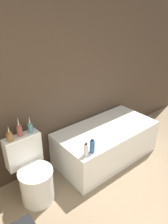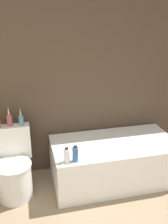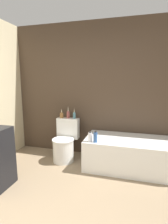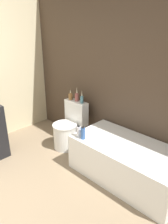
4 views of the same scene
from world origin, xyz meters
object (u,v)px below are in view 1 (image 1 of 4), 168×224
vase_silver (19,130)px  shampoo_bottle_short (92,146)px  bathtub (106,142)px  vase_gold (10,136)px  shampoo_bottle_tall (86,150)px  vase_bronze (30,127)px  toilet (33,175)px

vase_silver → shampoo_bottle_short: bearing=-38.4°
vase_silver → shampoo_bottle_short: size_ratio=1.31×
bathtub → vase_gold: size_ratio=8.09×
vase_gold → shampoo_bottle_short: vase_gold is taller
vase_silver → bathtub: bearing=-10.6°
bathtub → vase_gold: bearing=171.6°
shampoo_bottle_short → shampoo_bottle_tall: bearing=176.0°
shampoo_bottle_tall → bathtub: bearing=24.8°
vase_silver → shampoo_bottle_tall: 0.81m
vase_bronze → shampoo_bottle_tall: size_ratio=1.27×
vase_bronze → shampoo_bottle_tall: bearing=-48.9°
toilet → shampoo_bottle_tall: (0.57, -0.31, 0.28)m
vase_gold → shampoo_bottle_short: (0.79, -0.50, -0.23)m
bathtub → vase_silver: bearing=169.4°
bathtub → shampoo_bottle_short: 0.71m
toilet → shampoo_bottle_short: toilet is taller
shampoo_bottle_tall → shampoo_bottle_short: bearing=-4.0°
vase_gold → shampoo_bottle_tall: bearing=-35.0°
vase_gold → vase_bronze: (0.26, 0.01, 0.01)m
bathtub → vase_bronze: size_ratio=7.01×
shampoo_bottle_short → vase_bronze: bearing=136.1°
vase_silver → vase_gold: bearing=-168.4°
shampoo_bottle_tall → vase_gold: bearing=145.0°
vase_silver → shampoo_bottle_tall: size_ratio=1.41×
vase_gold → vase_silver: (0.13, 0.03, 0.02)m
bathtub → shampoo_bottle_short: bearing=-151.2°
vase_gold → vase_silver: size_ratio=0.78×
shampoo_bottle_tall → shampoo_bottle_short: 0.09m
vase_gold → shampoo_bottle_short: bearing=-32.2°
toilet → vase_silver: size_ratio=3.24×
toilet → vase_gold: (-0.13, 0.18, 0.52)m
shampoo_bottle_tall → vase_bronze: bearing=131.1°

